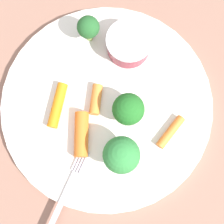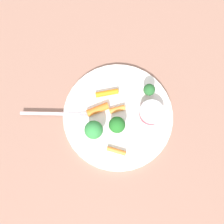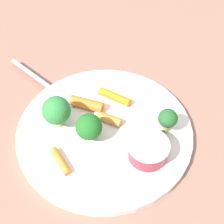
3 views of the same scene
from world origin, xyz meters
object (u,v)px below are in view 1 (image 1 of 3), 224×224
at_px(plate, 107,105).
at_px(carrot_stick_0, 57,105).
at_px(carrot_stick_3, 81,134).
at_px(broccoli_floret_1, 128,109).
at_px(broccoli_floret_2, 121,155).
at_px(carrot_stick_1, 96,100).
at_px(sauce_cup, 129,44).
at_px(carrot_stick_2, 171,132).
at_px(broccoli_floret_0, 88,28).
at_px(fork, 55,216).

height_order(plate, carrot_stick_0, carrot_stick_0).
bearing_deg(carrot_stick_3, carrot_stick_0, 3.57).
xyz_separation_m(broccoli_floret_1, broccoli_floret_2, (-0.04, 0.04, 0.01)).
distance_m(carrot_stick_0, carrot_stick_1, 0.05).
bearing_deg(sauce_cup, carrot_stick_0, 95.07).
relative_size(plate, broccoli_floret_1, 5.70).
height_order(plate, broccoli_floret_1, broccoli_floret_1).
height_order(broccoli_floret_1, broccoli_floret_2, broccoli_floret_2).
bearing_deg(broccoli_floret_2, plate, -22.05).
bearing_deg(broccoli_floret_2, carrot_stick_2, -99.56).
height_order(carrot_stick_0, carrot_stick_2, carrot_stick_0).
height_order(broccoli_floret_0, carrot_stick_1, broccoli_floret_0).
height_order(broccoli_floret_1, carrot_stick_1, broccoli_floret_1).
xyz_separation_m(carrot_stick_3, fork, (-0.06, 0.08, -0.01)).
bearing_deg(broccoli_floret_2, broccoli_floret_0, -22.00).
bearing_deg(carrot_stick_3, carrot_stick_2, -124.26).
bearing_deg(broccoli_floret_1, fork, 108.79).
xyz_separation_m(broccoli_floret_1, carrot_stick_2, (-0.05, -0.03, -0.02)).
distance_m(broccoli_floret_0, broccoli_floret_2, 0.16).
bearing_deg(carrot_stick_3, broccoli_floret_1, -100.62).
xyz_separation_m(plate, broccoli_floret_0, (0.09, -0.03, 0.04)).
bearing_deg(broccoli_floret_1, plate, 25.14).
height_order(broccoli_floret_1, carrot_stick_2, broccoli_floret_1).
height_order(broccoli_floret_2, carrot_stick_0, broccoli_floret_2).
relative_size(broccoli_floret_0, broccoli_floret_2, 0.80).
xyz_separation_m(carrot_stick_1, carrot_stick_3, (-0.03, 0.04, 0.00)).
bearing_deg(fork, carrot_stick_2, -90.59).
bearing_deg(carrot_stick_1, broccoli_floret_2, 167.05).
bearing_deg(broccoli_floret_1, carrot_stick_2, -150.07).
relative_size(sauce_cup, broccoli_floret_0, 1.29).
bearing_deg(sauce_cup, fork, 121.14).
bearing_deg(broccoli_floret_0, broccoli_floret_1, 168.89).
height_order(carrot_stick_2, carrot_stick_3, carrot_stick_3).
height_order(broccoli_floret_0, fork, broccoli_floret_0).
height_order(sauce_cup, carrot_stick_2, sauce_cup).
height_order(plate, carrot_stick_2, carrot_stick_2).
relative_size(plate, sauce_cup, 4.63).
bearing_deg(carrot_stick_2, sauce_cup, -11.85).
bearing_deg(fork, carrot_stick_0, -35.62).
relative_size(broccoli_floret_2, fork, 0.36).
relative_size(broccoli_floret_2, carrot_stick_2, 1.22).
height_order(plate, sauce_cup, sauce_cup).
relative_size(broccoli_floret_1, carrot_stick_3, 0.87).
distance_m(carrot_stick_0, fork, 0.13).
bearing_deg(sauce_cup, carrot_stick_1, 113.49).
bearing_deg(broccoli_floret_0, carrot_stick_2, -177.64).
distance_m(plate, broccoli_floret_1, 0.04).
relative_size(plate, carrot_stick_3, 4.94).
xyz_separation_m(broccoli_floret_1, carrot_stick_1, (0.04, 0.02, -0.02)).
bearing_deg(carrot_stick_2, broccoli_floret_1, 29.93).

